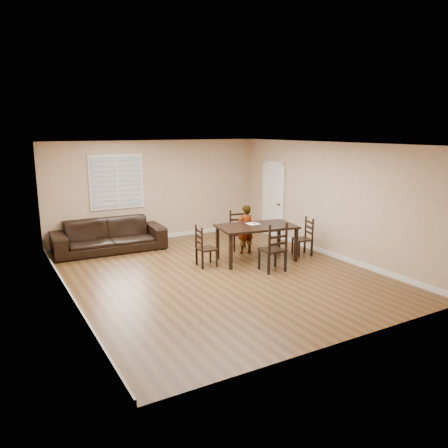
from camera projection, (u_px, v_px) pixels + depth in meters
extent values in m
plane|color=brown|center=(219.00, 274.00, 9.19)|extent=(7.00, 7.00, 0.00)
cube|color=#CEAC8B|center=(157.00, 191.00, 11.87)|extent=(6.00, 0.04, 2.70)
cube|color=#CEAC8B|center=(343.00, 252.00, 5.93)|extent=(6.00, 0.04, 2.70)
cube|color=#CEAC8B|center=(65.00, 227.00, 7.45)|extent=(0.04, 7.00, 2.70)
cube|color=#CEAC8B|center=(329.00, 200.00, 10.35)|extent=(0.04, 7.00, 2.70)
cube|color=white|center=(219.00, 144.00, 8.61)|extent=(6.00, 7.00, 0.04)
cube|color=white|center=(117.00, 182.00, 11.24)|extent=(1.40, 0.08, 1.40)
cube|color=white|center=(273.00, 200.00, 12.28)|extent=(0.06, 0.94, 2.05)
cylinder|color=#332114|center=(279.00, 205.00, 12.02)|extent=(0.06, 0.06, 0.02)
cube|color=white|center=(158.00, 237.00, 12.14)|extent=(6.00, 0.03, 0.10)
cube|color=white|center=(72.00, 298.00, 7.74)|extent=(0.03, 7.00, 0.10)
cube|color=white|center=(326.00, 252.00, 10.62)|extent=(0.03, 7.00, 0.10)
cube|color=black|center=(257.00, 227.00, 9.99)|extent=(1.90, 1.25, 0.05)
cube|color=black|center=(231.00, 252.00, 9.42)|extent=(0.08, 0.08, 0.78)
cube|color=black|center=(296.00, 245.00, 9.97)|extent=(0.08, 0.08, 0.78)
cube|color=black|center=(218.00, 243.00, 10.18)|extent=(0.08, 0.08, 0.78)
cube|color=black|center=(279.00, 237.00, 10.74)|extent=(0.08, 0.08, 0.78)
cube|color=black|center=(240.00, 233.00, 10.98)|extent=(0.54, 0.52, 0.04)
cube|color=black|center=(238.00, 229.00, 11.14)|extent=(0.44, 0.15, 0.99)
cube|color=black|center=(234.00, 244.00, 10.81)|extent=(0.05, 0.05, 0.41)
cube|color=black|center=(249.00, 243.00, 10.90)|extent=(0.05, 0.05, 0.41)
cube|color=black|center=(230.00, 240.00, 11.14)|extent=(0.05, 0.05, 0.41)
cube|color=black|center=(245.00, 239.00, 11.24)|extent=(0.05, 0.05, 0.41)
cube|color=black|center=(272.00, 250.00, 9.33)|extent=(0.50, 0.47, 0.04)
cube|color=black|center=(278.00, 249.00, 9.13)|extent=(0.48, 0.07, 1.07)
cube|color=black|center=(275.00, 257.00, 9.64)|extent=(0.04, 0.04, 0.44)
cube|color=black|center=(259.00, 260.00, 9.45)|extent=(0.04, 0.04, 0.44)
cube|color=black|center=(285.00, 262.00, 9.30)|extent=(0.04, 0.04, 0.44)
cube|color=black|center=(269.00, 264.00, 9.12)|extent=(0.04, 0.04, 0.44)
cube|color=black|center=(207.00, 249.00, 9.65)|extent=(0.42, 0.45, 0.04)
cube|color=black|center=(199.00, 247.00, 9.57)|extent=(0.07, 0.42, 0.93)
cube|color=black|center=(217.00, 259.00, 9.61)|extent=(0.04, 0.04, 0.38)
cube|color=black|center=(210.00, 255.00, 9.93)|extent=(0.04, 0.04, 0.38)
cube|color=black|center=(203.00, 261.00, 9.47)|extent=(0.04, 0.04, 0.38)
cube|color=black|center=(197.00, 256.00, 9.79)|extent=(0.04, 0.04, 0.38)
cube|color=black|center=(302.00, 239.00, 10.50)|extent=(0.47, 0.49, 0.04)
cube|color=black|center=(309.00, 236.00, 10.53)|extent=(0.13, 0.41, 0.92)
cube|color=black|center=(292.00, 246.00, 10.66)|extent=(0.04, 0.04, 0.38)
cube|color=black|center=(299.00, 250.00, 10.33)|extent=(0.04, 0.04, 0.38)
cube|color=black|center=(305.00, 245.00, 10.76)|extent=(0.04, 0.04, 0.38)
cube|color=black|center=(312.00, 249.00, 10.42)|extent=(0.04, 0.04, 0.38)
imported|color=gray|center=(245.00, 229.00, 10.62)|extent=(0.45, 0.31, 1.20)
cube|color=beige|center=(253.00, 224.00, 10.16)|extent=(0.28, 0.28, 0.00)
torus|color=#B0743F|center=(254.00, 223.00, 10.17)|extent=(0.10, 0.10, 0.03)
torus|color=white|center=(254.00, 222.00, 10.17)|extent=(0.09, 0.09, 0.02)
imported|color=black|center=(109.00, 236.00, 10.84)|extent=(2.75, 1.17, 0.79)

